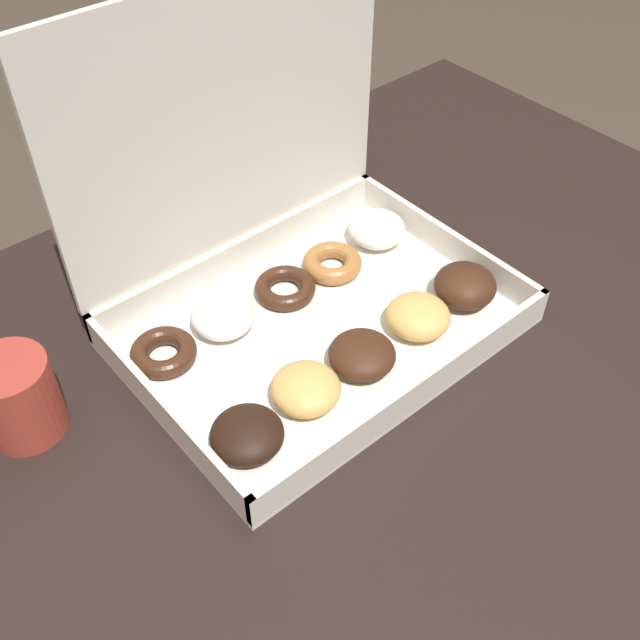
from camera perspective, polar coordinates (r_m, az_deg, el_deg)
dining_table at (r=0.88m, az=4.00°, el=-8.40°), size 1.20×0.92×0.78m
donut_box at (r=0.82m, az=-1.40°, el=3.69°), size 0.41×0.31×0.35m
coffee_mug at (r=0.78m, az=-22.08°, el=-5.41°), size 0.08×0.08×0.09m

